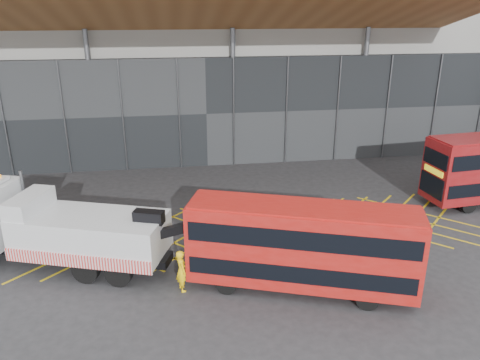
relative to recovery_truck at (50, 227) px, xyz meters
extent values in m
plane|color=#2B2B2E|center=(6.39, 2.04, -1.93)|extent=(120.00, 120.00, 0.00)
cube|color=yellow|center=(1.59, 2.04, -1.92)|extent=(7.16, 7.16, 0.01)
cube|color=yellow|center=(1.59, 2.04, -1.92)|extent=(7.16, 7.16, 0.01)
cube|color=yellow|center=(3.19, 2.04, -1.92)|extent=(7.16, 7.16, 0.01)
cube|color=yellow|center=(3.19, 2.04, -1.92)|extent=(7.16, 7.16, 0.01)
cube|color=yellow|center=(4.79, 2.04, -1.92)|extent=(7.16, 7.16, 0.01)
cube|color=yellow|center=(4.79, 2.04, -1.92)|extent=(7.16, 7.16, 0.01)
cube|color=yellow|center=(6.39, 2.04, -1.92)|extent=(7.16, 7.16, 0.01)
cube|color=yellow|center=(6.39, 2.04, -1.92)|extent=(7.16, 7.16, 0.01)
cube|color=yellow|center=(7.99, 2.04, -1.92)|extent=(7.16, 7.16, 0.01)
cube|color=yellow|center=(7.99, 2.04, -1.92)|extent=(7.16, 7.16, 0.01)
cube|color=yellow|center=(9.59, 2.04, -1.92)|extent=(7.16, 7.16, 0.01)
cube|color=yellow|center=(9.59, 2.04, -1.92)|extent=(7.16, 7.16, 0.01)
cube|color=yellow|center=(11.19, 2.04, -1.92)|extent=(7.16, 7.16, 0.01)
cube|color=yellow|center=(11.19, 2.04, -1.92)|extent=(7.16, 7.16, 0.01)
cube|color=yellow|center=(12.79, 2.04, -1.92)|extent=(7.16, 7.16, 0.01)
cube|color=yellow|center=(12.79, 2.04, -1.92)|extent=(7.16, 7.16, 0.01)
cube|color=yellow|center=(14.39, 2.04, -1.92)|extent=(7.16, 7.16, 0.01)
cube|color=yellow|center=(14.39, 2.04, -1.92)|extent=(7.16, 7.16, 0.01)
cube|color=yellow|center=(15.99, 2.04, -1.92)|extent=(7.16, 7.16, 0.01)
cube|color=yellow|center=(15.99, 2.04, -1.92)|extent=(7.16, 7.16, 0.01)
cube|color=yellow|center=(17.59, 2.04, -1.92)|extent=(7.16, 7.16, 0.01)
cube|color=yellow|center=(17.59, 2.04, -1.92)|extent=(7.16, 7.16, 0.01)
cube|color=yellow|center=(19.19, 2.04, -1.92)|extent=(7.16, 7.16, 0.01)
cube|color=yellow|center=(19.19, 2.04, -1.92)|extent=(7.16, 7.16, 0.01)
cube|color=yellow|center=(20.79, 2.04, -1.92)|extent=(7.16, 7.16, 0.01)
cube|color=yellow|center=(20.79, 2.04, -1.92)|extent=(7.16, 7.16, 0.01)
cube|color=gray|center=(8.39, 21.04, 7.07)|extent=(55.00, 14.00, 18.00)
cube|color=black|center=(8.39, 13.74, 2.07)|extent=(55.00, 0.80, 8.00)
cube|color=#93582A|center=(6.39, 10.04, 9.57)|extent=(40.00, 11.93, 4.07)
cylinder|color=#595B60|center=(0.39, 13.54, 3.07)|extent=(0.36, 0.36, 10.00)
cylinder|color=#595B60|center=(10.39, 13.54, 3.07)|extent=(0.36, 0.36, 10.00)
cylinder|color=#595B60|center=(20.39, 13.54, 3.07)|extent=(0.36, 0.36, 10.00)
cube|color=black|center=(0.44, -0.15, -1.16)|extent=(10.21, 4.43, 0.38)
cube|color=silver|center=(1.90, -0.65, -0.12)|extent=(7.33, 4.81, 1.76)
cube|color=red|center=(1.44, -1.98, -0.77)|extent=(6.45, 2.28, 0.60)
cube|color=silver|center=(-0.80, 0.28, 1.15)|extent=(1.89, 2.85, 0.77)
cube|color=black|center=(4.59, -1.58, 0.93)|extent=(1.42, 0.95, 0.55)
cube|color=black|center=(5.63, -1.93, 0.38)|extent=(2.39, 1.14, 1.19)
cylinder|color=black|center=(-2.91, 2.23, -1.32)|extent=(1.27, 0.76, 1.21)
cylinder|color=black|center=(3.18, -2.31, -1.32)|extent=(1.27, 0.76, 1.21)
cylinder|color=black|center=(3.93, -0.13, -1.32)|extent=(1.27, 0.76, 1.21)
cylinder|color=#595B60|center=(-1.38, 1.64, 1.04)|extent=(0.15, 0.15, 2.41)
cube|color=#AD140F|center=(10.89, -3.74, 0.20)|extent=(9.69, 5.27, 3.35)
cube|color=black|center=(10.89, -3.74, -0.59)|extent=(9.35, 5.20, 0.73)
cube|color=black|center=(10.89, -3.74, 0.97)|extent=(9.35, 5.20, 0.82)
cube|color=black|center=(6.40, -2.14, -0.54)|extent=(0.71, 1.85, 1.12)
cube|color=black|center=(6.40, -2.14, 0.97)|extent=(0.71, 1.85, 0.82)
cube|color=yellow|center=(6.39, -2.13, 0.28)|extent=(0.58, 1.47, 0.30)
cube|color=#AD140F|center=(10.89, -3.74, 1.90)|extent=(9.45, 5.04, 0.10)
cylinder|color=black|center=(7.72, -3.62, -1.48)|extent=(0.93, 0.55, 0.90)
cylinder|color=black|center=(8.36, -1.83, -1.48)|extent=(0.93, 0.55, 0.90)
cylinder|color=black|center=(13.17, -5.57, -1.48)|extent=(0.93, 0.55, 0.90)
cylinder|color=black|center=(13.81, -3.78, -1.48)|extent=(0.93, 0.55, 0.90)
cube|color=black|center=(20.81, 3.31, -0.41)|extent=(0.26, 2.12, 1.23)
cube|color=black|center=(20.81, 3.31, 1.24)|extent=(0.26, 2.12, 0.90)
cube|color=yellow|center=(20.80, 3.31, 0.49)|extent=(0.22, 1.69, 0.33)
cylinder|color=black|center=(22.81, 2.43, -1.43)|extent=(1.01, 0.37, 0.98)
cylinder|color=black|center=(22.62, 4.54, -1.43)|extent=(1.01, 0.37, 0.98)
imported|color=yellow|center=(5.88, -3.07, -0.98)|extent=(0.62, 0.79, 1.88)
camera|label=1|loc=(5.75, -20.43, 9.57)|focal=35.00mm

